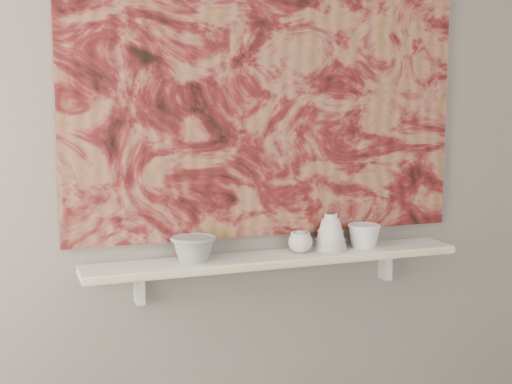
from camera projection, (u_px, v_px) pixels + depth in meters
name	position (u px, v px, depth m)	size (l,w,h in m)	color
wall_back	(267.00, 137.00, 2.61)	(3.60, 3.60, 0.00)	gray
shelf	(276.00, 259.00, 2.58)	(1.40, 0.18, 0.03)	white
shelf_stripe	(286.00, 264.00, 2.49)	(1.40, 0.01, 0.02)	beige
bracket_left	(139.00, 287.00, 2.49)	(0.03, 0.06, 0.12)	white
bracket_right	(385.00, 264.00, 2.82)	(0.03, 0.06, 0.12)	white
painting	(269.00, 85.00, 2.57)	(1.50, 0.03, 1.10)	maroon
house_motif	(378.00, 166.00, 2.76)	(0.09, 0.00, 0.08)	black
bowl_grey	(193.00, 248.00, 2.47)	(0.16, 0.16, 0.09)	gray
cup_cream	(300.00, 242.00, 2.61)	(0.09, 0.09, 0.08)	silver
bell_vessel	(331.00, 232.00, 2.64)	(0.13, 0.13, 0.14)	silver
bowl_white	(364.00, 236.00, 2.69)	(0.12, 0.12, 0.09)	silver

